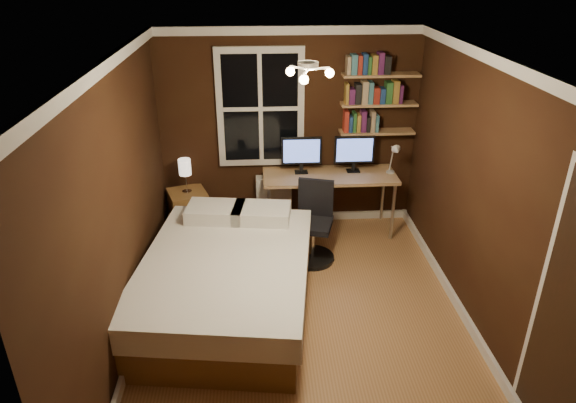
{
  "coord_description": "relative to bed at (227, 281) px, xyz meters",
  "views": [
    {
      "loc": [
        -0.4,
        -4.03,
        3.22
      ],
      "look_at": [
        -0.12,
        0.45,
        1.06
      ],
      "focal_mm": 32.0,
      "sensor_mm": 36.0,
      "label": 1
    }
  ],
  "objects": [
    {
      "name": "floor",
      "position": [
        0.74,
        -0.22,
        -0.32
      ],
      "size": [
        4.2,
        4.2,
        0.0
      ],
      "primitive_type": "plane",
      "color": "brown",
      "rests_on": "ground"
    },
    {
      "name": "wall_back",
      "position": [
        0.74,
        1.88,
        0.93
      ],
      "size": [
        3.2,
        0.04,
        2.5
      ],
      "primitive_type": "cube",
      "color": "black",
      "rests_on": "ground"
    },
    {
      "name": "wall_left",
      "position": [
        -0.86,
        -0.22,
        0.93
      ],
      "size": [
        0.04,
        4.2,
        2.5
      ],
      "primitive_type": "cube",
      "color": "black",
      "rests_on": "ground"
    },
    {
      "name": "wall_right",
      "position": [
        2.34,
        -0.22,
        0.93
      ],
      "size": [
        0.04,
        4.2,
        2.5
      ],
      "primitive_type": "cube",
      "color": "black",
      "rests_on": "ground"
    },
    {
      "name": "ceiling",
      "position": [
        0.74,
        -0.22,
        2.18
      ],
      "size": [
        3.2,
        4.2,
        0.02
      ],
      "primitive_type": "cube",
      "color": "white",
      "rests_on": "wall_back"
    },
    {
      "name": "window",
      "position": [
        0.39,
        1.84,
        1.23
      ],
      "size": [
        1.06,
        0.06,
        1.46
      ],
      "primitive_type": "cube",
      "color": "silver",
      "rests_on": "wall_back"
    },
    {
      "name": "door",
      "position": [
        2.33,
        -1.77,
        0.71
      ],
      "size": [
        0.03,
        0.82,
        2.05
      ],
      "primitive_type": null,
      "color": "black",
      "rests_on": "ground"
    },
    {
      "name": "ceiling_fixture",
      "position": [
        0.74,
        -0.32,
        2.08
      ],
      "size": [
        0.44,
        0.44,
        0.18
      ],
      "primitive_type": null,
      "color": "beige",
      "rests_on": "ceiling"
    },
    {
      "name": "bookshelf_lower",
      "position": [
        1.82,
        1.76,
        0.93
      ],
      "size": [
        0.92,
        0.22,
        0.03
      ],
      "primitive_type": "cube",
      "color": "#9E7D4C",
      "rests_on": "wall_back"
    },
    {
      "name": "books_row_lower",
      "position": [
        1.82,
        1.76,
        1.06
      ],
      "size": [
        0.48,
        0.16,
        0.23
      ],
      "primitive_type": null,
      "color": "maroon",
      "rests_on": "bookshelf_lower"
    },
    {
      "name": "bookshelf_middle",
      "position": [
        1.82,
        1.76,
        1.28
      ],
      "size": [
        0.92,
        0.22,
        0.03
      ],
      "primitive_type": "cube",
      "color": "#9E7D4C",
      "rests_on": "wall_back"
    },
    {
      "name": "books_row_middle",
      "position": [
        1.82,
        1.76,
        1.41
      ],
      "size": [
        0.6,
        0.16,
        0.23
      ],
      "primitive_type": null,
      "color": "navy",
      "rests_on": "bookshelf_middle"
    },
    {
      "name": "bookshelf_upper",
      "position": [
        1.82,
        1.76,
        1.63
      ],
      "size": [
        0.92,
        0.22,
        0.03
      ],
      "primitive_type": "cube",
      "color": "#9E7D4C",
      "rests_on": "wall_back"
    },
    {
      "name": "books_row_upper",
      "position": [
        1.82,
        1.76,
        1.76
      ],
      "size": [
        0.48,
        0.16,
        0.23
      ],
      "primitive_type": null,
      "color": "#29602A",
      "rests_on": "bookshelf_upper"
    },
    {
      "name": "bed",
      "position": [
        0.0,
        0.0,
        0.0
      ],
      "size": [
        1.86,
        2.39,
        0.75
      ],
      "rotation": [
        0.0,
        0.0,
        -0.13
      ],
      "color": "brown",
      "rests_on": "ground"
    },
    {
      "name": "nightstand",
      "position": [
        -0.56,
        1.63,
        -0.04
      ],
      "size": [
        0.57,
        0.57,
        0.56
      ],
      "primitive_type": "cube",
      "rotation": [
        0.0,
        0.0,
        0.33
      ],
      "color": "brown",
      "rests_on": "ground"
    },
    {
      "name": "bedside_lamp",
      "position": [
        -0.56,
        1.63,
        0.46
      ],
      "size": [
        0.15,
        0.15,
        0.44
      ],
      "primitive_type": null,
      "color": "#EFE0CA",
      "rests_on": "nightstand"
    },
    {
      "name": "radiator",
      "position": [
        0.53,
        1.76,
        0.02
      ],
      "size": [
        0.45,
        0.16,
        0.68
      ],
      "primitive_type": "cube",
      "color": "silver",
      "rests_on": "ground"
    },
    {
      "name": "desk",
      "position": [
        1.22,
        1.55,
        0.4
      ],
      "size": [
        1.64,
        0.62,
        0.78
      ],
      "color": "#9E7D4C",
      "rests_on": "ground"
    },
    {
      "name": "monitor_left",
      "position": [
        0.87,
        1.63,
        0.69
      ],
      "size": [
        0.5,
        0.12,
        0.46
      ],
      "primitive_type": null,
      "color": "black",
      "rests_on": "desk"
    },
    {
      "name": "monitor_right",
      "position": [
        1.52,
        1.63,
        0.69
      ],
      "size": [
        0.5,
        0.12,
        0.46
      ],
      "primitive_type": null,
      "color": "black",
      "rests_on": "desk"
    },
    {
      "name": "desk_lamp",
      "position": [
        1.98,
        1.48,
        0.68
      ],
      "size": [
        0.14,
        0.32,
        0.44
      ],
      "primitive_type": null,
      "color": "silver",
      "rests_on": "desk"
    },
    {
      "name": "office_chair",
      "position": [
        0.95,
        0.89,
        0.03
      ],
      "size": [
        0.52,
        0.52,
        0.94
      ],
      "rotation": [
        0.0,
        0.0,
        -0.28
      ],
      "color": "black",
      "rests_on": "ground"
    }
  ]
}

